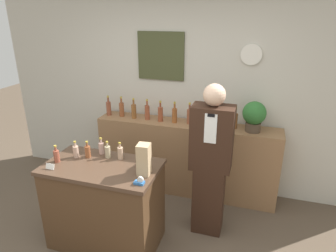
% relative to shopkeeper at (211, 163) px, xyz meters
% --- Properties ---
extents(back_wall, '(5.20, 0.09, 2.70)m').
position_rel_shopkeeper_xyz_m(back_wall, '(-0.61, 0.94, 0.51)').
color(back_wall, beige).
rests_on(back_wall, ground_plane).
extents(back_shelf, '(2.38, 0.37, 0.99)m').
position_rel_shopkeeper_xyz_m(back_shelf, '(-0.44, 0.69, -0.35)').
color(back_shelf, '#8E6642').
rests_on(back_shelf, ground_plane).
extents(display_counter, '(1.14, 0.64, 0.92)m').
position_rel_shopkeeper_xyz_m(display_counter, '(-1.00, -0.52, -0.38)').
color(display_counter, '#4C331E').
rests_on(display_counter, ground_plane).
extents(shopkeeper, '(0.43, 0.27, 1.70)m').
position_rel_shopkeeper_xyz_m(shopkeeper, '(0.00, 0.00, 0.00)').
color(shopkeeper, '#331E14').
rests_on(shopkeeper, ground_plane).
extents(potted_plant, '(0.28, 0.28, 0.37)m').
position_rel_shopkeeper_xyz_m(potted_plant, '(0.38, 0.67, 0.35)').
color(potted_plant, '#4C3D2D').
rests_on(potted_plant, back_shelf).
extents(paper_bag, '(0.12, 0.13, 0.30)m').
position_rel_shopkeeper_xyz_m(paper_bag, '(-0.53, -0.55, 0.23)').
color(paper_bag, tan).
rests_on(paper_bag, display_counter).
extents(tape_dispenser, '(0.09, 0.06, 0.07)m').
position_rel_shopkeeper_xyz_m(tape_dispenser, '(-0.51, -0.72, 0.10)').
color(tape_dispenser, '#2D66A8').
rests_on(tape_dispenser, display_counter).
extents(price_card_left, '(0.09, 0.02, 0.06)m').
position_rel_shopkeeper_xyz_m(price_card_left, '(-1.43, -0.74, 0.11)').
color(price_card_left, white).
rests_on(price_card_left, display_counter).
extents(counter_bottle_0, '(0.06, 0.06, 0.18)m').
position_rel_shopkeeper_xyz_m(counter_bottle_0, '(-1.46, -0.59, 0.15)').
color(counter_bottle_0, brown).
rests_on(counter_bottle_0, display_counter).
extents(counter_bottle_1, '(0.06, 0.06, 0.18)m').
position_rel_shopkeeper_xyz_m(counter_bottle_1, '(-1.33, -0.44, 0.15)').
color(counter_bottle_1, tan).
rests_on(counter_bottle_1, display_counter).
extents(counter_bottle_2, '(0.06, 0.06, 0.18)m').
position_rel_shopkeeper_xyz_m(counter_bottle_2, '(-1.21, -0.41, 0.15)').
color(counter_bottle_2, brown).
rests_on(counter_bottle_2, display_counter).
extents(counter_bottle_3, '(0.06, 0.06, 0.18)m').
position_rel_shopkeeper_xyz_m(counter_bottle_3, '(-1.12, -0.29, 0.15)').
color(counter_bottle_3, tan).
rests_on(counter_bottle_3, display_counter).
extents(counter_bottle_4, '(0.06, 0.06, 0.18)m').
position_rel_shopkeeper_xyz_m(counter_bottle_4, '(-1.02, -0.35, 0.15)').
color(counter_bottle_4, tan).
rests_on(counter_bottle_4, display_counter).
extents(counter_bottle_5, '(0.06, 0.06, 0.18)m').
position_rel_shopkeeper_xyz_m(counter_bottle_5, '(-0.88, -0.33, 0.15)').
color(counter_bottle_5, tan).
rests_on(counter_bottle_5, display_counter).
extents(shelf_bottle_0, '(0.07, 0.07, 0.28)m').
position_rel_shopkeeper_xyz_m(shelf_bottle_0, '(-1.55, 0.70, 0.25)').
color(shelf_bottle_0, brown).
rests_on(shelf_bottle_0, back_shelf).
extents(shelf_bottle_1, '(0.07, 0.07, 0.28)m').
position_rel_shopkeeper_xyz_m(shelf_bottle_1, '(-1.36, 0.71, 0.25)').
color(shelf_bottle_1, brown).
rests_on(shelf_bottle_1, back_shelf).
extents(shelf_bottle_2, '(0.07, 0.07, 0.28)m').
position_rel_shopkeeper_xyz_m(shelf_bottle_2, '(-1.17, 0.69, 0.25)').
color(shelf_bottle_2, brown).
rests_on(shelf_bottle_2, back_shelf).
extents(shelf_bottle_3, '(0.07, 0.07, 0.28)m').
position_rel_shopkeeper_xyz_m(shelf_bottle_3, '(-0.98, 0.69, 0.25)').
color(shelf_bottle_3, brown).
rests_on(shelf_bottle_3, back_shelf).
extents(shelf_bottle_4, '(0.07, 0.07, 0.28)m').
position_rel_shopkeeper_xyz_m(shelf_bottle_4, '(-0.79, 0.68, 0.25)').
color(shelf_bottle_4, brown).
rests_on(shelf_bottle_4, back_shelf).
extents(shelf_bottle_5, '(0.07, 0.07, 0.28)m').
position_rel_shopkeeper_xyz_m(shelf_bottle_5, '(-0.60, 0.68, 0.25)').
color(shelf_bottle_5, brown).
rests_on(shelf_bottle_5, back_shelf).
extents(shelf_bottle_6, '(0.07, 0.07, 0.28)m').
position_rel_shopkeeper_xyz_m(shelf_bottle_6, '(-0.41, 0.71, 0.25)').
color(shelf_bottle_6, brown).
rests_on(shelf_bottle_6, back_shelf).
extents(shelf_bottle_7, '(0.07, 0.07, 0.28)m').
position_rel_shopkeeper_xyz_m(shelf_bottle_7, '(-0.22, 0.70, 0.25)').
color(shelf_bottle_7, brown).
rests_on(shelf_bottle_7, back_shelf).
extents(shelf_bottle_8, '(0.07, 0.07, 0.28)m').
position_rel_shopkeeper_xyz_m(shelf_bottle_8, '(-0.03, 0.67, 0.25)').
color(shelf_bottle_8, brown).
rests_on(shelf_bottle_8, back_shelf).
extents(shelf_bottle_9, '(0.07, 0.07, 0.28)m').
position_rel_shopkeeper_xyz_m(shelf_bottle_9, '(0.16, 0.71, 0.25)').
color(shelf_bottle_9, brown).
rests_on(shelf_bottle_9, back_shelf).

